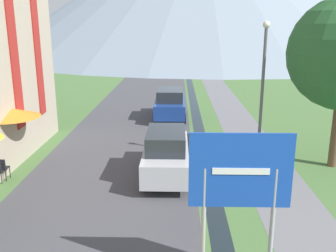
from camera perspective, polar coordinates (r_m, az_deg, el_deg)
ground_plane at (r=23.36m, az=1.41°, el=1.41°), size 160.00×160.00×0.00m
road at (r=33.25m, az=-2.89°, el=5.55°), size 6.40×60.00×0.01m
footpath at (r=33.35m, az=7.67°, el=5.46°), size 2.20×60.00×0.01m
drainage_channel at (r=33.18m, az=3.52°, el=5.51°), size 0.60×60.00×0.00m
road_sign at (r=8.06m, az=10.91°, el=-8.67°), size 2.16×0.11×3.46m
parked_car_near at (r=14.07m, az=-0.28°, el=-4.13°), size 1.74×4.25×1.82m
parked_car_far at (r=22.83m, az=0.30°, el=3.43°), size 1.90×4.23×1.82m
cafe_chair_far_right at (r=15.07m, az=-24.03°, el=-5.76°), size 0.40×0.40×0.85m
cafe_umbrella_rear_orange at (r=15.79m, az=-22.84°, el=1.86°), size 2.25×2.25×2.43m
streetlamp at (r=15.06m, az=14.22°, el=6.25°), size 0.28×0.28×5.70m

